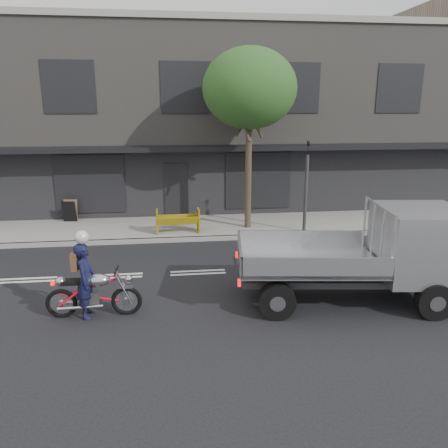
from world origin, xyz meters
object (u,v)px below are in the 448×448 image
(flatbed_ute, at_px, (399,247))
(rider, at_px, (86,280))
(sandwich_board, at_px, (69,212))
(street_tree, at_px, (250,89))
(traffic_light_pole, at_px, (306,192))
(motorcycle, at_px, (94,293))
(construction_barrier, at_px, (178,222))

(flatbed_ute, bearing_deg, rider, -173.47)
(rider, xyz_separation_m, sandwich_board, (-2.13, 8.21, -0.30))
(rider, bearing_deg, street_tree, -35.21)
(traffic_light_pole, xyz_separation_m, sandwich_board, (-9.02, 2.46, -1.07))
(sandwich_board, bearing_deg, traffic_light_pole, -8.71)
(rider, bearing_deg, traffic_light_pole, -48.83)
(motorcycle, height_order, rider, rider)
(rider, bearing_deg, flatbed_ute, -89.16)
(street_tree, height_order, traffic_light_pole, street_tree)
(rider, height_order, flatbed_ute, flatbed_ute)
(construction_barrier, bearing_deg, motorcycle, -109.06)
(street_tree, bearing_deg, traffic_light_pole, -23.03)
(traffic_light_pole, bearing_deg, rider, -140.16)
(motorcycle, relative_size, construction_barrier, 1.34)
(traffic_light_pole, height_order, flatbed_ute, traffic_light_pole)
(street_tree, height_order, sandwich_board, street_tree)
(motorcycle, xyz_separation_m, rider, (-0.15, 0.00, 0.31))
(flatbed_ute, bearing_deg, construction_barrier, 138.04)
(street_tree, height_order, flatbed_ute, street_tree)
(flatbed_ute, bearing_deg, traffic_light_pole, 102.23)
(construction_barrier, bearing_deg, sandwich_board, 152.31)
(flatbed_ute, distance_m, sandwich_board, 12.66)
(street_tree, distance_m, rider, 9.32)
(flatbed_ute, bearing_deg, motorcycle, -173.48)
(flatbed_ute, relative_size, construction_barrier, 3.39)
(street_tree, relative_size, flatbed_ute, 1.22)
(street_tree, bearing_deg, flatbed_ute, -69.20)
(rider, distance_m, construction_barrier, 6.34)
(street_tree, height_order, rider, street_tree)
(street_tree, height_order, motorcycle, street_tree)
(traffic_light_pole, distance_m, rider, 9.01)
(street_tree, xyz_separation_m, motorcycle, (-4.74, -6.60, -4.70))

